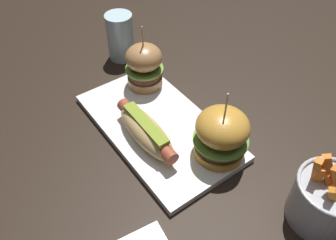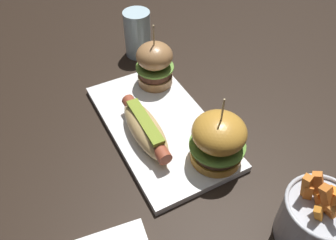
{
  "view_description": "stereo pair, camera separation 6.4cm",
  "coord_description": "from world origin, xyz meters",
  "px_view_note": "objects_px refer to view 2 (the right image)",
  "views": [
    {
      "loc": [
        0.4,
        -0.27,
        0.51
      ],
      "look_at": [
        0.03,
        0.0,
        0.05
      ],
      "focal_mm": 36.7,
      "sensor_mm": 36.0,
      "label": 1
    },
    {
      "loc": [
        0.43,
        -0.21,
        0.51
      ],
      "look_at": [
        0.03,
        0.0,
        0.05
      ],
      "focal_mm": 36.7,
      "sensor_mm": 36.0,
      "label": 2
    }
  ],
  "objects_px": {
    "slider_right": "(218,139)",
    "slider_left": "(155,64)",
    "platter_main": "(160,126)",
    "fries_bucket": "(316,219)",
    "water_glass": "(138,34)",
    "hot_dog": "(145,128)"
  },
  "relations": [
    {
      "from": "platter_main",
      "to": "hot_dog",
      "type": "height_order",
      "value": "hot_dog"
    },
    {
      "from": "slider_right",
      "to": "hot_dog",
      "type": "bearing_deg",
      "value": -138.95
    },
    {
      "from": "platter_main",
      "to": "hot_dog",
      "type": "distance_m",
      "value": 0.06
    },
    {
      "from": "platter_main",
      "to": "fries_bucket",
      "type": "relative_size",
      "value": 2.42
    },
    {
      "from": "slider_right",
      "to": "slider_left",
      "type": "bearing_deg",
      "value": 179.9
    },
    {
      "from": "slider_right",
      "to": "fries_bucket",
      "type": "relative_size",
      "value": 0.99
    },
    {
      "from": "hot_dog",
      "to": "platter_main",
      "type": "bearing_deg",
      "value": 117.67
    },
    {
      "from": "platter_main",
      "to": "water_glass",
      "type": "distance_m",
      "value": 0.28
    },
    {
      "from": "water_glass",
      "to": "slider_left",
      "type": "bearing_deg",
      "value": -9.04
    },
    {
      "from": "platter_main",
      "to": "fries_bucket",
      "type": "distance_m",
      "value": 0.33
    },
    {
      "from": "platter_main",
      "to": "slider_left",
      "type": "distance_m",
      "value": 0.14
    },
    {
      "from": "slider_right",
      "to": "platter_main",
      "type": "bearing_deg",
      "value": -158.52
    },
    {
      "from": "slider_left",
      "to": "platter_main",
      "type": "bearing_deg",
      "value": -22.46
    },
    {
      "from": "slider_left",
      "to": "fries_bucket",
      "type": "relative_size",
      "value": 1.0
    },
    {
      "from": "platter_main",
      "to": "fries_bucket",
      "type": "bearing_deg",
      "value": 17.48
    },
    {
      "from": "slider_left",
      "to": "slider_right",
      "type": "distance_m",
      "value": 0.25
    },
    {
      "from": "slider_left",
      "to": "slider_right",
      "type": "relative_size",
      "value": 1.01
    },
    {
      "from": "hot_dog",
      "to": "water_glass",
      "type": "distance_m",
      "value": 0.31
    },
    {
      "from": "platter_main",
      "to": "hot_dog",
      "type": "bearing_deg",
      "value": -62.33
    },
    {
      "from": "hot_dog",
      "to": "slider_left",
      "type": "relative_size",
      "value": 1.21
    },
    {
      "from": "slider_left",
      "to": "water_glass",
      "type": "distance_m",
      "value": 0.14
    },
    {
      "from": "slider_left",
      "to": "slider_right",
      "type": "bearing_deg",
      "value": -0.1
    }
  ]
}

